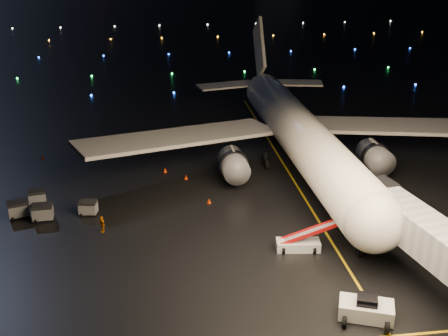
{
  "coord_description": "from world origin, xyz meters",
  "views": [
    {
      "loc": [
        -4.57,
        -41.61,
        27.29
      ],
      "look_at": [
        2.55,
        12.0,
        5.0
      ],
      "focal_mm": 45.0,
      "sensor_mm": 36.0,
      "label": 1
    }
  ],
  "objects_px": {
    "baggage_cart_0": "(88,208)",
    "baggage_cart_3": "(18,209)",
    "crew_c": "(102,224)",
    "baggage_cart_2": "(37,197)",
    "pushback_tug": "(366,307)",
    "belt_loader": "(299,236)",
    "baggage_cart_1": "(43,212)",
    "airliner": "(295,103)"
  },
  "relations": [
    {
      "from": "pushback_tug",
      "to": "baggage_cart_1",
      "type": "xyz_separation_m",
      "value": [
        -27.37,
        20.08,
        -0.11
      ]
    },
    {
      "from": "baggage_cart_0",
      "to": "baggage_cart_1",
      "type": "bearing_deg",
      "value": -160.94
    },
    {
      "from": "baggage_cart_2",
      "to": "crew_c",
      "type": "bearing_deg",
      "value": -56.67
    },
    {
      "from": "crew_c",
      "to": "baggage_cart_0",
      "type": "relative_size",
      "value": 0.97
    },
    {
      "from": "baggage_cart_0",
      "to": "baggage_cart_1",
      "type": "relative_size",
      "value": 0.88
    },
    {
      "from": "pushback_tug",
      "to": "baggage_cart_3",
      "type": "height_order",
      "value": "pushback_tug"
    },
    {
      "from": "airliner",
      "to": "pushback_tug",
      "type": "relative_size",
      "value": 13.5
    },
    {
      "from": "baggage_cart_3",
      "to": "baggage_cart_0",
      "type": "bearing_deg",
      "value": -19.97
    },
    {
      "from": "pushback_tug",
      "to": "baggage_cart_0",
      "type": "xyz_separation_m",
      "value": [
        -22.81,
        20.76,
        -0.21
      ]
    },
    {
      "from": "airliner",
      "to": "baggage_cart_1",
      "type": "height_order",
      "value": "airliner"
    },
    {
      "from": "airliner",
      "to": "baggage_cart_1",
      "type": "bearing_deg",
      "value": -157.69
    },
    {
      "from": "crew_c",
      "to": "baggage_cart_1",
      "type": "relative_size",
      "value": 0.85
    },
    {
      "from": "pushback_tug",
      "to": "belt_loader",
      "type": "height_order",
      "value": "belt_loader"
    },
    {
      "from": "baggage_cart_2",
      "to": "pushback_tug",
      "type": "bearing_deg",
      "value": -51.97
    },
    {
      "from": "pushback_tug",
      "to": "crew_c",
      "type": "xyz_separation_m",
      "value": [
        -21.08,
        16.63,
        -0.1
      ]
    },
    {
      "from": "crew_c",
      "to": "baggage_cart_0",
      "type": "height_order",
      "value": "crew_c"
    },
    {
      "from": "belt_loader",
      "to": "baggage_cart_1",
      "type": "xyz_separation_m",
      "value": [
        -24.8,
        9.35,
        -0.58
      ]
    },
    {
      "from": "baggage_cart_0",
      "to": "airliner",
      "type": "bearing_deg",
      "value": 36.17
    },
    {
      "from": "baggage_cart_2",
      "to": "baggage_cart_3",
      "type": "xyz_separation_m",
      "value": [
        -1.39,
        -3.0,
        0.09
      ]
    },
    {
      "from": "belt_loader",
      "to": "baggage_cart_0",
      "type": "relative_size",
      "value": 3.3
    },
    {
      "from": "airliner",
      "to": "crew_c",
      "type": "height_order",
      "value": "airliner"
    },
    {
      "from": "baggage_cart_0",
      "to": "belt_loader",
      "type": "bearing_deg",
      "value": -15.81
    },
    {
      "from": "airliner",
      "to": "crew_c",
      "type": "bearing_deg",
      "value": -146.25
    },
    {
      "from": "airliner",
      "to": "crew_c",
      "type": "xyz_separation_m",
      "value": [
        -23.45,
        -16.21,
        -6.98
      ]
    },
    {
      "from": "airliner",
      "to": "belt_loader",
      "type": "xyz_separation_m",
      "value": [
        -4.94,
        -22.1,
        -6.41
      ]
    },
    {
      "from": "airliner",
      "to": "belt_loader",
      "type": "height_order",
      "value": "airliner"
    },
    {
      "from": "belt_loader",
      "to": "baggage_cart_1",
      "type": "distance_m",
      "value": 26.51
    },
    {
      "from": "pushback_tug",
      "to": "baggage_cart_1",
      "type": "distance_m",
      "value": 33.95
    },
    {
      "from": "belt_loader",
      "to": "crew_c",
      "type": "distance_m",
      "value": 19.43
    },
    {
      "from": "baggage_cart_3",
      "to": "belt_loader",
      "type": "bearing_deg",
      "value": -37.94
    },
    {
      "from": "pushback_tug",
      "to": "belt_loader",
      "type": "relative_size",
      "value": 0.69
    },
    {
      "from": "baggage_cart_0",
      "to": "baggage_cart_3",
      "type": "height_order",
      "value": "baggage_cart_3"
    },
    {
      "from": "pushback_tug",
      "to": "baggage_cart_1",
      "type": "height_order",
      "value": "pushback_tug"
    },
    {
      "from": "airliner",
      "to": "baggage_cart_2",
      "type": "bearing_deg",
      "value": -165.18
    },
    {
      "from": "baggage_cart_2",
      "to": "baggage_cart_1",
      "type": "bearing_deg",
      "value": -84.64
    },
    {
      "from": "pushback_tug",
      "to": "baggage_cart_2",
      "type": "relative_size",
      "value": 2.23
    },
    {
      "from": "baggage_cart_0",
      "to": "baggage_cart_3",
      "type": "relative_size",
      "value": 0.88
    },
    {
      "from": "belt_loader",
      "to": "baggage_cart_3",
      "type": "xyz_separation_m",
      "value": [
        -27.43,
        10.37,
        -0.57
      ]
    },
    {
      "from": "crew_c",
      "to": "baggage_cart_3",
      "type": "relative_size",
      "value": 0.85
    },
    {
      "from": "baggage_cart_0",
      "to": "baggage_cart_3",
      "type": "bearing_deg",
      "value": -172.19
    },
    {
      "from": "airliner",
      "to": "baggage_cart_1",
      "type": "relative_size",
      "value": 27.07
    },
    {
      "from": "pushback_tug",
      "to": "crew_c",
      "type": "distance_m",
      "value": 26.85
    }
  ]
}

